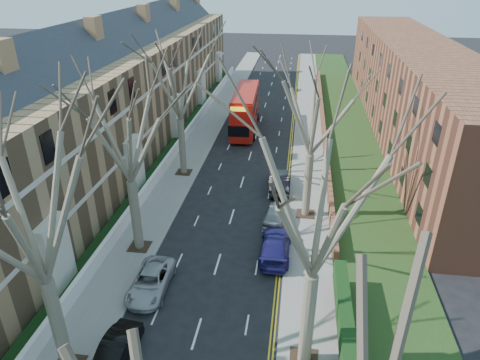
% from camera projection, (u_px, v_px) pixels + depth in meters
% --- Properties ---
extents(pavement_left, '(3.00, 102.00, 0.12)m').
position_uv_depth(pavement_left, '(205.00, 132.00, 50.11)').
color(pavement_left, slate).
rests_on(pavement_left, ground).
extents(pavement_right, '(3.00, 102.00, 0.12)m').
position_uv_depth(pavement_right, '(309.00, 137.00, 48.61)').
color(pavement_right, slate).
rests_on(pavement_right, ground).
extents(terrace_left, '(9.70, 78.00, 13.60)m').
position_uv_depth(terrace_left, '(109.00, 104.00, 41.53)').
color(terrace_left, '#926F4A').
rests_on(terrace_left, ground).
extents(flats_right, '(13.97, 54.00, 10.00)m').
position_uv_depth(flats_right, '(414.00, 89.00, 48.48)').
color(flats_right, brown).
rests_on(flats_right, ground).
extents(front_wall_left, '(0.30, 78.00, 1.00)m').
position_uv_depth(front_wall_left, '(172.00, 154.00, 43.00)').
color(front_wall_left, white).
rests_on(front_wall_left, ground).
extents(grass_verge_right, '(6.00, 102.00, 0.06)m').
position_uv_depth(grass_verge_right, '(349.00, 139.00, 48.00)').
color(grass_verge_right, '#213915').
rests_on(grass_verge_right, ground).
extents(tree_left_mid, '(10.50, 10.50, 14.71)m').
position_uv_depth(tree_left_mid, '(25.00, 198.00, 16.63)').
color(tree_left_mid, '#6A614B').
rests_on(tree_left_mid, ground).
extents(tree_left_far, '(10.15, 10.15, 14.22)m').
position_uv_depth(tree_left_far, '(124.00, 122.00, 25.61)').
color(tree_left_far, '#6A614B').
rests_on(tree_left_far, ground).
extents(tree_left_dist, '(10.50, 10.50, 14.71)m').
position_uv_depth(tree_left_dist, '(177.00, 72.00, 36.07)').
color(tree_left_dist, '#6A614B').
rests_on(tree_left_dist, ground).
extents(tree_right_mid, '(10.50, 10.50, 14.71)m').
position_uv_depth(tree_right_mid, '(320.00, 193.00, 16.97)').
color(tree_right_mid, '#6A614B').
rests_on(tree_right_mid, ground).
extents(tree_right_far, '(10.15, 10.15, 14.22)m').
position_uv_depth(tree_right_far, '(314.00, 101.00, 29.48)').
color(tree_right_far, '#6A614B').
rests_on(tree_right_far, ground).
extents(double_decker_bus, '(3.13, 11.17, 4.63)m').
position_uv_depth(double_decker_bus, '(245.00, 111.00, 50.09)').
color(double_decker_bus, '#A2130B').
rests_on(double_decker_bus, ground).
extents(car_left_mid, '(1.71, 3.98, 1.27)m').
position_uv_depth(car_left_mid, '(115.00, 352.00, 21.02)').
color(car_left_mid, black).
rests_on(car_left_mid, ground).
extents(car_left_far, '(2.16, 4.60, 1.27)m').
position_uv_depth(car_left_far, '(151.00, 281.00, 25.68)').
color(car_left_far, '#A6A6AB').
rests_on(car_left_far, ground).
extents(car_right_near, '(2.08, 5.03, 1.45)m').
position_uv_depth(car_right_near, '(276.00, 246.00, 28.79)').
color(car_right_near, navy).
rests_on(car_right_near, ground).
extents(car_right_mid, '(1.95, 4.04, 1.33)m').
position_uv_depth(car_right_mid, '(276.00, 214.00, 32.59)').
color(car_right_mid, gray).
rests_on(car_right_mid, ground).
extents(car_right_far, '(1.99, 4.82, 1.55)m').
position_uv_depth(car_right_far, '(279.00, 181.00, 37.23)').
color(car_right_far, black).
rests_on(car_right_far, ground).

